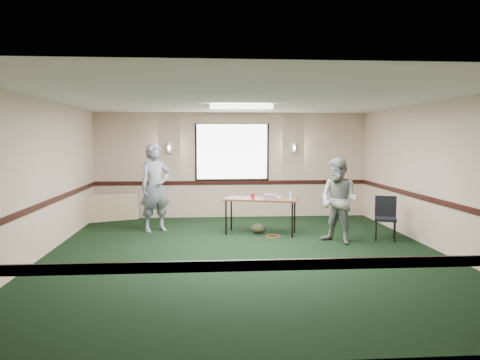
{
  "coord_description": "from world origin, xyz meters",
  "views": [
    {
      "loc": [
        -0.71,
        -8.04,
        2.02
      ],
      "look_at": [
        0.0,
        1.3,
        1.2
      ],
      "focal_mm": 35.0,
      "sensor_mm": 36.0,
      "label": 1
    }
  ],
  "objects": [
    {
      "name": "room_shell",
      "position": [
        0.0,
        2.12,
        1.58
      ],
      "size": [
        8.0,
        8.02,
        8.0
      ],
      "color": "#CCAC93",
      "rests_on": "ground"
    },
    {
      "name": "ground",
      "position": [
        0.0,
        0.0,
        0.0
      ],
      "size": [
        8.0,
        8.0,
        0.0
      ],
      "primitive_type": "plane",
      "color": "black",
      "rests_on": "ground"
    },
    {
      "name": "folded_table",
      "position": [
        -3.0,
        3.6,
        0.33
      ],
      "size": [
        1.26,
        0.69,
        0.66
      ],
      "primitive_type": "cube",
      "rotation": [
        -0.21,
        0.0,
        0.41
      ],
      "color": "tan",
      "rests_on": "ground"
    },
    {
      "name": "projector",
      "position": [
        0.69,
        1.71,
        0.81
      ],
      "size": [
        0.33,
        0.29,
        0.1
      ],
      "primitive_type": "cube",
      "rotation": [
        0.0,
        0.0,
        -0.2
      ],
      "color": "gray",
      "rests_on": "folding_table"
    },
    {
      "name": "person_left",
      "position": [
        -1.79,
        2.25,
        0.96
      ],
      "size": [
        0.83,
        0.74,
        1.92
      ],
      "primitive_type": "imported",
      "rotation": [
        0.0,
        0.0,
        0.5
      ],
      "color": "#38497C",
      "rests_on": "ground"
    },
    {
      "name": "water_bottle",
      "position": [
        1.06,
        1.45,
        0.85
      ],
      "size": [
        0.05,
        0.05,
        0.18
      ],
      "primitive_type": "cylinder",
      "color": "#83BDD6",
      "rests_on": "folding_table"
    },
    {
      "name": "duffel_bag",
      "position": [
        0.43,
        1.82,
        0.11
      ],
      "size": [
        0.35,
        0.3,
        0.22
      ],
      "primitive_type": "ellipsoid",
      "rotation": [
        0.0,
        0.0,
        -0.23
      ],
      "color": "#3F3F24",
      "rests_on": "ground"
    },
    {
      "name": "folding_table",
      "position": [
        0.48,
        1.77,
        0.71
      ],
      "size": [
        1.64,
        1.02,
        0.76
      ],
      "rotation": [
        0.0,
        0.0,
        -0.29
      ],
      "color": "#572F18",
      "rests_on": "ground"
    },
    {
      "name": "game_console",
      "position": [
        0.81,
        1.72,
        0.79
      ],
      "size": [
        0.25,
        0.23,
        0.05
      ],
      "primitive_type": "cube",
      "rotation": [
        0.0,
        0.0,
        -0.44
      ],
      "color": "white",
      "rests_on": "folding_table"
    },
    {
      "name": "conference_chair",
      "position": [
        2.94,
        1.06,
        0.51
      ],
      "size": [
        0.55,
        0.56,
        0.87
      ],
      "rotation": [
        0.0,
        0.0,
        -0.36
      ],
      "color": "black",
      "rests_on": "ground"
    },
    {
      "name": "person_right",
      "position": [
        1.88,
        0.77,
        0.83
      ],
      "size": [
        1.01,
        1.02,
        1.66
      ],
      "primitive_type": "imported",
      "rotation": [
        0.0,
        0.0,
        -0.83
      ],
      "color": "#728DB2",
      "rests_on": "ground"
    },
    {
      "name": "cable_coil",
      "position": [
        0.7,
        1.47,
        0.01
      ],
      "size": [
        0.39,
        0.39,
        0.02
      ],
      "primitive_type": "torus",
      "rotation": [
        0.0,
        0.0,
        -0.24
      ],
      "color": "#C84819",
      "rests_on": "ground"
    },
    {
      "name": "red_cup",
      "position": [
        0.3,
        1.72,
        0.82
      ],
      "size": [
        0.07,
        0.07,
        0.11
      ],
      "primitive_type": "cylinder",
      "color": "#B8110C",
      "rests_on": "folding_table"
    }
  ]
}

